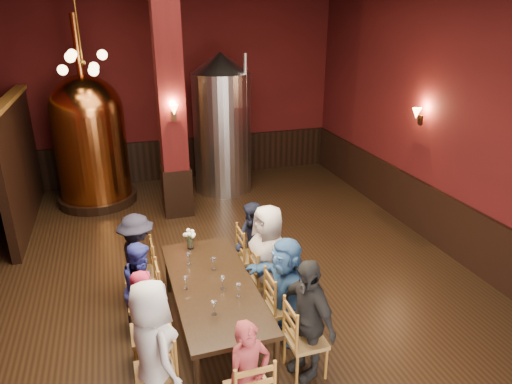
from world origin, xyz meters
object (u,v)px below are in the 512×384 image
object	(u,v)px
person_1	(148,319)
person_2	(143,288)
copper_kettle	(90,139)
dining_table	(213,288)
rose_vase	(190,236)
person_0	(153,349)
steel_vessel	(222,124)

from	to	relation	value
person_1	person_2	xyz separation A→B (m)	(-0.00, 0.66, 0.00)
person_1	copper_kettle	size ratio (longest dim) A/B	0.33
dining_table	rose_vase	size ratio (longest dim) A/B	7.87
person_0	steel_vessel	world-z (taller)	steel_vessel
person_0	person_1	xyz separation A→B (m)	(-0.00, 0.67, -0.13)
person_2	copper_kettle	bearing A→B (deg)	22.61
person_0	person_2	world-z (taller)	person_0
copper_kettle	person_1	bearing A→B (deg)	-83.31
person_1	rose_vase	xyz separation A→B (m)	(0.74, 1.33, 0.30)
person_0	person_1	distance (m)	0.68
person_0	copper_kettle	world-z (taller)	copper_kettle
dining_table	copper_kettle	world-z (taller)	copper_kettle
person_2	copper_kettle	xyz separation A→B (m)	(-0.64, 4.80, 0.78)
person_0	rose_vase	world-z (taller)	person_0
steel_vessel	rose_vase	world-z (taller)	steel_vessel
dining_table	steel_vessel	xyz separation A→B (m)	(1.36, 5.03, 0.88)
person_0	rose_vase	xyz separation A→B (m)	(0.73, 2.00, 0.18)
person_2	copper_kettle	world-z (taller)	copper_kettle
person_2	copper_kettle	distance (m)	4.90
dining_table	rose_vase	distance (m)	1.04
steel_vessel	rose_vase	distance (m)	4.34
rose_vase	person_2	bearing A→B (deg)	-137.76
person_2	steel_vessel	world-z (taller)	steel_vessel
person_1	steel_vessel	size ratio (longest dim) A/B	0.41
copper_kettle	rose_vase	world-z (taller)	copper_kettle
rose_vase	person_0	bearing A→B (deg)	-110.12
dining_table	copper_kettle	bearing A→B (deg)	105.82
dining_table	person_1	size ratio (longest dim) A/B	1.86
copper_kettle	person_2	bearing A→B (deg)	-82.45
copper_kettle	steel_vessel	xyz separation A→B (m)	(2.85, -0.09, 0.14)
steel_vessel	person_0	bearing A→B (deg)	-110.04
person_0	copper_kettle	distance (m)	6.20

